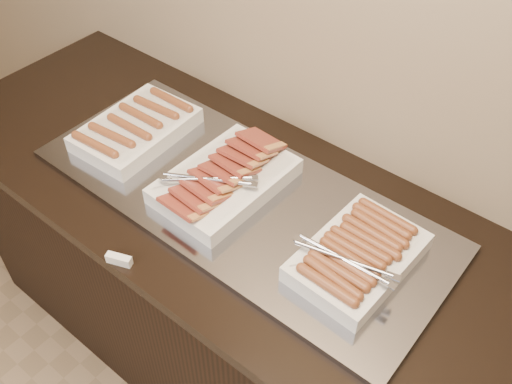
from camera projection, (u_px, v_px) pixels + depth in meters
counter at (237, 290)px, 1.92m from camera, size 2.06×0.76×0.90m
warming_tray at (239, 197)px, 1.59m from camera, size 1.20×0.50×0.02m
dish_left at (136, 128)px, 1.75m from camera, size 0.26×0.37×0.07m
dish_center at (224, 179)px, 1.58m from camera, size 0.27×0.40×0.09m
dish_right at (357, 256)px, 1.38m from camera, size 0.27×0.34×0.08m
label_holder at (119, 260)px, 1.43m from camera, size 0.07×0.04×0.03m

